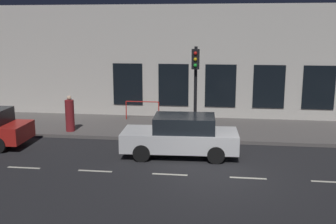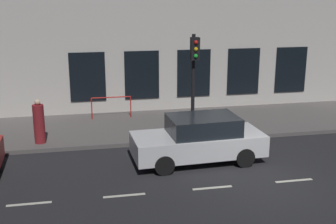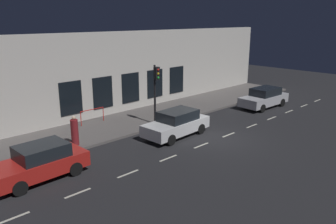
# 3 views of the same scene
# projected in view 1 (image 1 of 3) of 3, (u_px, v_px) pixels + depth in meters

# --- Properties ---
(ground_plane) EXTENTS (60.00, 60.00, 0.00)m
(ground_plane) POSITION_uv_depth(u_px,v_px,m) (218.00, 177.00, 13.55)
(ground_plane) COLOR #232326
(sidewalk) EXTENTS (4.50, 32.00, 0.15)m
(sidewalk) POSITION_uv_depth(u_px,v_px,m) (219.00, 129.00, 19.60)
(sidewalk) COLOR #5B5654
(sidewalk) RESTS_ON ground
(building_facade) EXTENTS (0.65, 32.00, 6.05)m
(building_facade) POSITION_uv_depth(u_px,v_px,m) (221.00, 63.00, 21.48)
(building_facade) COLOR beige
(building_facade) RESTS_ON ground
(lane_centre_line) EXTENTS (0.12, 27.20, 0.01)m
(lane_centre_line) POSITION_uv_depth(u_px,v_px,m) (248.00, 178.00, 13.42)
(lane_centre_line) COLOR beige
(lane_centre_line) RESTS_ON ground
(traffic_light) EXTENTS (0.48, 0.32, 3.93)m
(traffic_light) POSITION_uv_depth(u_px,v_px,m) (195.00, 75.00, 17.39)
(traffic_light) COLOR black
(traffic_light) RESTS_ON sidewalk
(parked_car_0) EXTENTS (2.05, 4.48, 1.58)m
(parked_car_0) POSITION_uv_depth(u_px,v_px,m) (181.00, 136.00, 15.65)
(parked_car_0) COLOR silver
(parked_car_0) RESTS_ON ground
(pedestrian_0) EXTENTS (0.58, 0.58, 1.67)m
(pedestrian_0) POSITION_uv_depth(u_px,v_px,m) (70.00, 115.00, 18.82)
(pedestrian_0) COLOR maroon
(pedestrian_0) RESTS_ON sidewalk
(red_railing) EXTENTS (0.05, 1.78, 0.97)m
(red_railing) POSITION_uv_depth(u_px,v_px,m) (142.00, 106.00, 21.20)
(red_railing) COLOR red
(red_railing) RESTS_ON sidewalk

